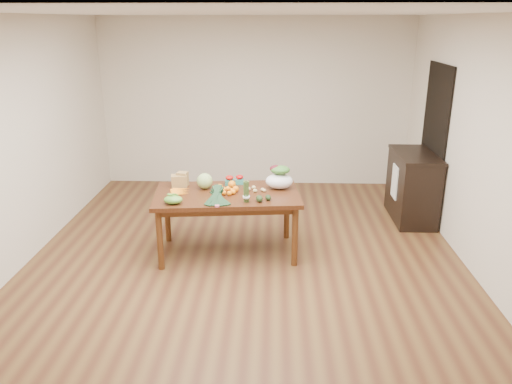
{
  "coord_description": "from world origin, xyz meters",
  "views": [
    {
      "loc": [
        0.31,
        -5.11,
        2.64
      ],
      "look_at": [
        0.12,
        0.0,
        0.86
      ],
      "focal_mm": 35.0,
      "sensor_mm": 36.0,
      "label": 1
    }
  ],
  "objects_px": {
    "dining_table": "(228,223)",
    "paper_bag": "(179,180)",
    "cabbage": "(205,181)",
    "mandarin_cluster": "(228,190)",
    "cabinet": "(412,187)",
    "asparagus_bundle": "(246,191)",
    "salad_bag": "(279,178)",
    "kale_bunch": "(217,197)"
  },
  "relations": [
    {
      "from": "cabinet",
      "to": "mandarin_cluster",
      "type": "relative_size",
      "value": 5.67
    },
    {
      "from": "cabbage",
      "to": "cabinet",
      "type": "bearing_deg",
      "value": 20.49
    },
    {
      "from": "paper_bag",
      "to": "mandarin_cluster",
      "type": "distance_m",
      "value": 0.65
    },
    {
      "from": "cabinet",
      "to": "asparagus_bundle",
      "type": "distance_m",
      "value": 2.67
    },
    {
      "from": "kale_bunch",
      "to": "asparagus_bundle",
      "type": "xyz_separation_m",
      "value": [
        0.31,
        0.05,
        0.05
      ]
    },
    {
      "from": "asparagus_bundle",
      "to": "salad_bag",
      "type": "bearing_deg",
      "value": 47.93
    },
    {
      "from": "mandarin_cluster",
      "to": "kale_bunch",
      "type": "relative_size",
      "value": 0.45
    },
    {
      "from": "dining_table",
      "to": "paper_bag",
      "type": "bearing_deg",
      "value": 154.35
    },
    {
      "from": "dining_table",
      "to": "salad_bag",
      "type": "height_order",
      "value": "salad_bag"
    },
    {
      "from": "paper_bag",
      "to": "cabbage",
      "type": "height_order",
      "value": "cabbage"
    },
    {
      "from": "salad_bag",
      "to": "asparagus_bundle",
      "type": "bearing_deg",
      "value": -126.51
    },
    {
      "from": "dining_table",
      "to": "kale_bunch",
      "type": "height_order",
      "value": "kale_bunch"
    },
    {
      "from": "cabbage",
      "to": "mandarin_cluster",
      "type": "height_order",
      "value": "cabbage"
    },
    {
      "from": "cabinet",
      "to": "dining_table",
      "type": "bearing_deg",
      "value": -154.51
    },
    {
      "from": "cabinet",
      "to": "asparagus_bundle",
      "type": "bearing_deg",
      "value": -146.39
    },
    {
      "from": "dining_table",
      "to": "cabinet",
      "type": "height_order",
      "value": "cabinet"
    },
    {
      "from": "cabinet",
      "to": "mandarin_cluster",
      "type": "xyz_separation_m",
      "value": [
        -2.43,
        -1.18,
        0.32
      ]
    },
    {
      "from": "cabinet",
      "to": "cabbage",
      "type": "distance_m",
      "value": 2.92
    },
    {
      "from": "cabinet",
      "to": "asparagus_bundle",
      "type": "relative_size",
      "value": 4.08
    },
    {
      "from": "cabinet",
      "to": "salad_bag",
      "type": "bearing_deg",
      "value": -152.09
    },
    {
      "from": "dining_table",
      "to": "asparagus_bundle",
      "type": "height_order",
      "value": "asparagus_bundle"
    },
    {
      "from": "dining_table",
      "to": "kale_bunch",
      "type": "bearing_deg",
      "value": -107.43
    },
    {
      "from": "mandarin_cluster",
      "to": "asparagus_bundle",
      "type": "distance_m",
      "value": 0.37
    },
    {
      "from": "mandarin_cluster",
      "to": "asparagus_bundle",
      "type": "xyz_separation_m",
      "value": [
        0.22,
        -0.28,
        0.08
      ]
    },
    {
      "from": "paper_bag",
      "to": "dining_table",
      "type": "bearing_deg",
      "value": -20.09
    },
    {
      "from": "cabinet",
      "to": "paper_bag",
      "type": "height_order",
      "value": "cabinet"
    },
    {
      "from": "kale_bunch",
      "to": "dining_table",
      "type": "bearing_deg",
      "value": 72.57
    },
    {
      "from": "cabinet",
      "to": "mandarin_cluster",
      "type": "height_order",
      "value": "cabinet"
    },
    {
      "from": "cabinet",
      "to": "kale_bunch",
      "type": "xyz_separation_m",
      "value": [
        -2.51,
        -1.51,
        0.36
      ]
    },
    {
      "from": "mandarin_cluster",
      "to": "paper_bag",
      "type": "bearing_deg",
      "value": 159.07
    },
    {
      "from": "asparagus_bundle",
      "to": "cabinet",
      "type": "bearing_deg",
      "value": 28.05
    },
    {
      "from": "kale_bunch",
      "to": "cabinet",
      "type": "bearing_deg",
      "value": 25.48
    },
    {
      "from": "paper_bag",
      "to": "asparagus_bundle",
      "type": "relative_size",
      "value": 0.97
    },
    {
      "from": "dining_table",
      "to": "paper_bag",
      "type": "xyz_separation_m",
      "value": [
        -0.59,
        0.22,
        0.46
      ]
    },
    {
      "from": "kale_bunch",
      "to": "paper_bag",
      "type": "bearing_deg",
      "value": 126.83
    },
    {
      "from": "cabbage",
      "to": "kale_bunch",
      "type": "bearing_deg",
      "value": -68.09
    },
    {
      "from": "dining_table",
      "to": "cabinet",
      "type": "relative_size",
      "value": 1.62
    },
    {
      "from": "asparagus_bundle",
      "to": "cabbage",
      "type": "bearing_deg",
      "value": 133.27
    },
    {
      "from": "mandarin_cluster",
      "to": "asparagus_bundle",
      "type": "bearing_deg",
      "value": -51.7
    },
    {
      "from": "kale_bunch",
      "to": "asparagus_bundle",
      "type": "distance_m",
      "value": 0.32
    },
    {
      "from": "cabbage",
      "to": "mandarin_cluster",
      "type": "relative_size",
      "value": 1.04
    },
    {
      "from": "cabbage",
      "to": "salad_bag",
      "type": "bearing_deg",
      "value": 2.59
    }
  ]
}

